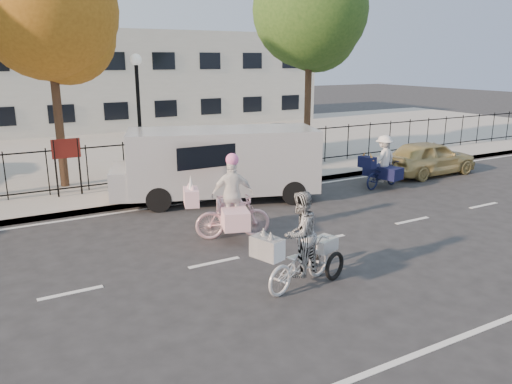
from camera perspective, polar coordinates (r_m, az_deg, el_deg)
ground at (r=11.06m, az=-4.79°, el=-8.06°), size 120.00×120.00×0.00m
road_markings at (r=11.06m, az=-4.79°, el=-8.04°), size 60.00×9.52×0.01m
curb at (r=15.52m, az=-12.60°, el=-1.26°), size 60.00×0.10×0.15m
sidewalk at (r=16.50m, az=-13.68°, el=-0.36°), size 60.00×2.20×0.15m
parking_lot at (r=25.01m, az=-19.34°, el=4.36°), size 60.00×15.60×0.15m
iron_fence at (r=17.35m, az=-14.85°, el=3.11°), size 58.00×0.06×1.50m
building at (r=34.57m, az=-22.87°, el=11.65°), size 34.00×10.00×6.00m
lamppost at (r=16.80m, az=-13.33°, el=10.46°), size 0.36×0.36×4.33m
street_sign at (r=16.51m, az=-20.82°, el=3.87°), size 0.85×0.06×1.80m
zebra_trike at (r=9.74m, az=5.06°, el=-6.65°), size 2.23×1.37×1.91m
unicorn_bike at (r=12.23m, az=-2.85°, el=-1.79°), size 2.18×1.57×2.15m
bull_bike at (r=17.69m, az=14.27°, el=2.79°), size 2.01×1.40×1.82m
white_van at (r=15.53m, az=-4.17°, el=3.48°), size 6.78×3.84×2.23m
gold_sedan at (r=20.20m, az=19.18°, el=3.74°), size 3.95×1.62×1.34m
lot_car_d at (r=22.83m, az=3.24°, el=6.19°), size 2.32×4.29×1.39m
tree_mid at (r=17.77m, az=-22.22°, el=17.97°), size 4.34×4.34×7.96m
tree_east at (r=21.59m, az=6.42°, el=19.41°), size 4.69×4.69×8.60m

